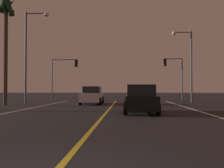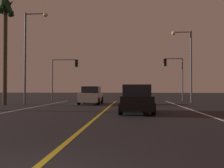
{
  "view_description": "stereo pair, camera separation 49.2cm",
  "coord_description": "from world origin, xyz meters",
  "px_view_note": "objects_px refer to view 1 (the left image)",
  "views": [
    {
      "loc": [
        1.21,
        -3.76,
        1.43
      ],
      "look_at": [
        -0.49,
        27.1,
        2.06
      ],
      "focal_mm": 40.83,
      "sensor_mm": 36.0,
      "label": 1
    },
    {
      "loc": [
        1.7,
        -3.76,
        1.43
      ],
      "look_at": [
        -0.49,
        27.1,
        2.06
      ],
      "focal_mm": 40.83,
      "sensor_mm": 36.0,
      "label": 2
    }
  ],
  "objects_px": {
    "car_oncoming": "(92,96)",
    "palm_tree_left_mid": "(6,17)",
    "street_lamp_right_far": "(187,57)",
    "traffic_light_near_left": "(65,70)",
    "traffic_light_near_right": "(173,69)",
    "car_lead_same_lane": "(140,99)",
    "street_lamp_left_mid": "(31,46)"
  },
  "relations": [
    {
      "from": "car_lead_same_lane",
      "to": "street_lamp_right_far",
      "type": "xyz_separation_m",
      "value": [
        5.63,
        12.17,
        4.09
      ]
    },
    {
      "from": "traffic_light_near_left",
      "to": "street_lamp_left_mid",
      "type": "height_order",
      "value": "street_lamp_left_mid"
    },
    {
      "from": "car_oncoming",
      "to": "street_lamp_left_mid",
      "type": "relative_size",
      "value": 0.49
    },
    {
      "from": "car_oncoming",
      "to": "street_lamp_right_far",
      "type": "relative_size",
      "value": 0.56
    },
    {
      "from": "traffic_light_near_right",
      "to": "traffic_light_near_left",
      "type": "bearing_deg",
      "value": 0.0
    },
    {
      "from": "car_oncoming",
      "to": "street_lamp_right_far",
      "type": "distance_m",
      "value": 11.06
    },
    {
      "from": "street_lamp_right_far",
      "to": "palm_tree_left_mid",
      "type": "height_order",
      "value": "palm_tree_left_mid"
    },
    {
      "from": "car_lead_same_lane",
      "to": "street_lamp_left_mid",
      "type": "distance_m",
      "value": 13.47
    },
    {
      "from": "street_lamp_right_far",
      "to": "car_oncoming",
      "type": "bearing_deg",
      "value": 18.25
    },
    {
      "from": "traffic_light_near_right",
      "to": "traffic_light_near_left",
      "type": "relative_size",
      "value": 1.01
    },
    {
      "from": "traffic_light_near_left",
      "to": "palm_tree_left_mid",
      "type": "distance_m",
      "value": 10.41
    },
    {
      "from": "street_lamp_left_mid",
      "to": "palm_tree_left_mid",
      "type": "relative_size",
      "value": 0.87
    },
    {
      "from": "traffic_light_near_right",
      "to": "palm_tree_left_mid",
      "type": "xyz_separation_m",
      "value": [
        -16.65,
        -8.96,
        4.2
      ]
    },
    {
      "from": "street_lamp_right_far",
      "to": "palm_tree_left_mid",
      "type": "relative_size",
      "value": 0.77
    },
    {
      "from": "traffic_light_near_right",
      "to": "street_lamp_left_mid",
      "type": "relative_size",
      "value": 0.6
    },
    {
      "from": "street_lamp_left_mid",
      "to": "street_lamp_right_far",
      "type": "xyz_separation_m",
      "value": [
        15.44,
        4.2,
        -0.57
      ]
    },
    {
      "from": "car_oncoming",
      "to": "street_lamp_right_far",
      "type": "height_order",
      "value": "street_lamp_right_far"
    },
    {
      "from": "car_oncoming",
      "to": "palm_tree_left_mid",
      "type": "height_order",
      "value": "palm_tree_left_mid"
    },
    {
      "from": "car_lead_same_lane",
      "to": "car_oncoming",
      "type": "relative_size",
      "value": 1.0
    },
    {
      "from": "car_oncoming",
      "to": "palm_tree_left_mid",
      "type": "xyz_separation_m",
      "value": [
        -7.65,
        -1.94,
        7.22
      ]
    },
    {
      "from": "car_lead_same_lane",
      "to": "palm_tree_left_mid",
      "type": "relative_size",
      "value": 0.43
    },
    {
      "from": "car_oncoming",
      "to": "traffic_light_near_right",
      "type": "bearing_deg",
      "value": 127.97
    },
    {
      "from": "car_lead_same_lane",
      "to": "traffic_light_near_right",
      "type": "bearing_deg",
      "value": -16.97
    },
    {
      "from": "street_lamp_left_mid",
      "to": "car_lead_same_lane",
      "type": "bearing_deg",
      "value": -39.11
    },
    {
      "from": "traffic_light_near_left",
      "to": "street_lamp_left_mid",
      "type": "distance_m",
      "value": 8.27
    },
    {
      "from": "car_lead_same_lane",
      "to": "car_oncoming",
      "type": "distance_m",
      "value": 9.86
    },
    {
      "from": "car_lead_same_lane",
      "to": "street_lamp_left_mid",
      "type": "xyz_separation_m",
      "value": [
        -9.81,
        7.97,
        4.65
      ]
    },
    {
      "from": "street_lamp_right_far",
      "to": "traffic_light_near_left",
      "type": "bearing_deg",
      "value": -15.07
    },
    {
      "from": "car_oncoming",
      "to": "street_lamp_left_mid",
      "type": "xyz_separation_m",
      "value": [
        -5.68,
        -0.98,
        4.65
      ]
    },
    {
      "from": "street_lamp_left_mid",
      "to": "traffic_light_near_right",
      "type": "bearing_deg",
      "value": 28.6
    },
    {
      "from": "traffic_light_near_right",
      "to": "palm_tree_left_mid",
      "type": "relative_size",
      "value": 0.52
    },
    {
      "from": "car_lead_same_lane",
      "to": "car_oncoming",
      "type": "height_order",
      "value": "same"
    }
  ]
}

